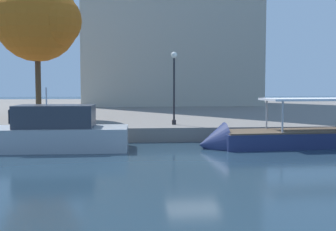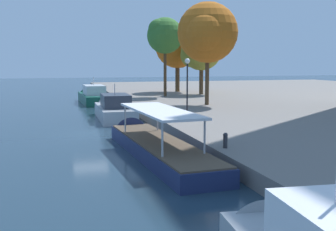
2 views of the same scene
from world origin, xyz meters
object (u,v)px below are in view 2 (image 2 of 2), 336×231
object	(u,v)px
motor_yacht_1	(114,111)
tree_2	(201,50)
motor_yacht_0	(93,98)
lamp_post	(187,82)
tour_boat_2	(154,148)
tree_0	(177,45)
tree_3	(165,36)
tree_1	(207,33)
mooring_bollard_0	(225,140)

from	to	relation	value
motor_yacht_1	tree_2	bearing A→B (deg)	-41.79
motor_yacht_0	lamp_post	world-z (taller)	lamp_post
tour_boat_2	tree_0	size ratio (longest dim) A/B	1.46
motor_yacht_0	tour_boat_2	xyz separation A→B (m)	(31.15, 0.55, -0.26)
tree_3	lamp_post	bearing A→B (deg)	-10.54
tree_1	tree_2	size ratio (longest dim) A/B	1.18
tour_boat_2	tree_2	xyz separation A→B (m)	(-30.57, 13.87, 6.40)
mooring_bollard_0	tree_0	world-z (taller)	tree_0
tree_2	tree_3	xyz separation A→B (m)	(2.19, -5.53, 1.74)
tree_0	tree_1	bearing A→B (deg)	-7.91
tree_3	motor_yacht_0	bearing A→B (deg)	-107.30
motor_yacht_1	tour_boat_2	bearing A→B (deg)	-178.62
tree_2	motor_yacht_0	bearing A→B (deg)	-92.29
mooring_bollard_0	tree_1	world-z (taller)	tree_1
tour_boat_2	lamp_post	bearing A→B (deg)	-34.25
tree_0	tree_1	world-z (taller)	tree_1
motor_yacht_0	motor_yacht_1	size ratio (longest dim) A/B	1.12
motor_yacht_0	mooring_bollard_0	xyz separation A→B (m)	(34.54, 3.47, 0.66)
motor_yacht_1	lamp_post	xyz separation A→B (m)	(7.97, 4.54, 3.07)
tour_boat_2	tree_1	xyz separation A→B (m)	(-16.97, 9.60, 7.75)
tour_boat_2	tree_0	bearing A→B (deg)	-22.58
tree_1	tour_boat_2	bearing A→B (deg)	-29.51
motor_yacht_1	tree_0	distance (m)	24.81
tree_1	tree_3	world-z (taller)	tree_1
motor_yacht_1	tree_1	size ratio (longest dim) A/B	0.95
tour_boat_2	mooring_bollard_0	xyz separation A→B (m)	(3.40, 2.93, 0.92)
lamp_post	tree_0	distance (m)	29.65
tour_boat_2	tree_0	xyz separation A→B (m)	(-35.94, 12.24, 7.26)
motor_yacht_0	tree_0	bearing A→B (deg)	-71.41
lamp_post	tree_0	size ratio (longest dim) A/B	0.47
motor_yacht_0	mooring_bollard_0	bearing A→B (deg)	-176.23
motor_yacht_1	tree_2	xyz separation A→B (m)	(-15.01, 13.95, 6.10)
tour_boat_2	tree_3	bearing A→B (deg)	-20.14
mooring_bollard_0	motor_yacht_0	bearing A→B (deg)	-174.26
motor_yacht_0	tree_0	size ratio (longest dim) A/B	1.10
lamp_post	motor_yacht_0	bearing A→B (deg)	-167.98
motor_yacht_0	mooring_bollard_0	world-z (taller)	motor_yacht_0
motor_yacht_0	lamp_post	bearing A→B (deg)	-169.95
motor_yacht_0	lamp_post	size ratio (longest dim) A/B	2.36
motor_yacht_0	mooring_bollard_0	distance (m)	34.72
tree_1	lamp_post	bearing A→B (deg)	-28.71
tree_1	tree_0	bearing A→B (deg)	172.09
tree_2	tree_3	bearing A→B (deg)	-68.42
tree_2	lamp_post	bearing A→B (deg)	-22.25
lamp_post	tree_0	bearing A→B (deg)	164.67
tree_0	tree_1	xyz separation A→B (m)	(18.98, -2.64, 0.49)
tour_boat_2	tree_3	size ratio (longest dim) A/B	1.47
mooring_bollard_0	lamp_post	size ratio (longest dim) A/B	0.17
tour_boat_2	tree_0	distance (m)	38.66
mooring_bollard_0	tree_1	distance (m)	22.49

